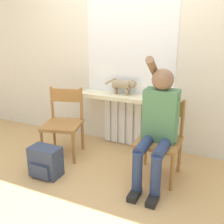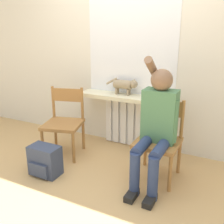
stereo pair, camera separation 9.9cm
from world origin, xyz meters
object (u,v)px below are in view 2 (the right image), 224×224
at_px(chair_left, 64,121).
at_px(backpack, 45,161).
at_px(cat, 125,85).
at_px(chair_right, 159,139).
at_px(person, 157,122).

distance_m(chair_left, backpack, 0.61).
bearing_deg(chair_left, cat, 27.28).
bearing_deg(chair_right, chair_left, 179.96).
height_order(chair_left, backpack, chair_left).
height_order(cat, backpack, cat).
bearing_deg(person, chair_left, 175.06).
distance_m(chair_left, person, 1.25).
distance_m(chair_right, backpack, 1.26).
bearing_deg(chair_right, person, -90.03).
distance_m(person, backpack, 1.28).
distance_m(chair_left, cat, 0.91).
bearing_deg(cat, chair_right, -40.52).
height_order(person, backpack, person).
bearing_deg(person, backpack, -159.07).
relative_size(chair_left, backpack, 2.50).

